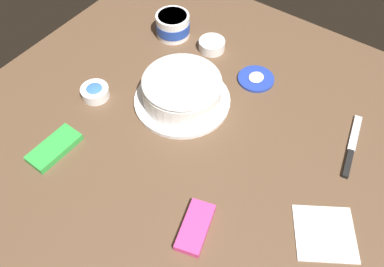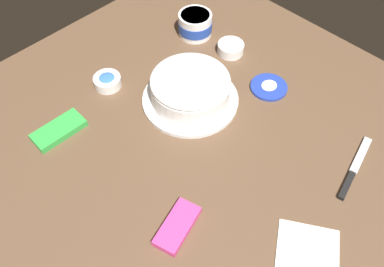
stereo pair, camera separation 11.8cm
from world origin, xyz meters
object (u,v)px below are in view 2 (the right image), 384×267
at_px(sprinkle_bowl_pink, 231,48).
at_px(frosting_tub_lid, 269,87).
at_px(frosted_cake, 190,90).
at_px(frosting_tub, 195,24).
at_px(candy_box_lower, 177,226).
at_px(candy_box_upper, 59,130).
at_px(sprinkle_bowl_blue, 107,81).
at_px(spreading_knife, 353,173).
at_px(paper_napkin, 308,253).

bearing_deg(sprinkle_bowl_pink, frosting_tub_lid, -101.92).
height_order(frosted_cake, frosting_tub, frosted_cake).
bearing_deg(candy_box_lower, candy_box_upper, 78.19).
xyz_separation_m(frosted_cake, sprinkle_bowl_blue, (-0.14, 0.24, -0.03)).
distance_m(candy_box_lower, candy_box_upper, 0.47).
distance_m(frosted_cake, sprinkle_bowl_blue, 0.28).
distance_m(frosting_tub_lid, spreading_knife, 0.38).
height_order(spreading_knife, sprinkle_bowl_blue, sprinkle_bowl_blue).
distance_m(candy_box_lower, paper_napkin, 0.33).
bearing_deg(paper_napkin, spreading_knife, 9.19).
bearing_deg(frosted_cake, frosting_tub_lid, -32.84).
bearing_deg(spreading_knife, candy_box_upper, 124.95).
relative_size(frosting_tub, frosting_tub_lid, 1.02).
relative_size(spreading_knife, candy_box_upper, 1.50).
bearing_deg(frosted_cake, sprinkle_bowl_pink, 13.55).
relative_size(frosted_cake, sprinkle_bowl_blue, 3.40).
distance_m(sprinkle_bowl_blue, paper_napkin, 0.80).
bearing_deg(candy_box_upper, frosted_cake, -25.70).
bearing_deg(candy_box_upper, paper_napkin, -72.43).
bearing_deg(sprinkle_bowl_blue, candy_box_upper, -167.05).
distance_m(frosting_tub, paper_napkin, 0.87).
relative_size(sprinkle_bowl_blue, candy_box_lower, 0.63).
height_order(frosting_tub, candy_box_lower, frosting_tub).
bearing_deg(frosting_tub, sprinkle_bowl_pink, -84.51).
xyz_separation_m(frosting_tub_lid, spreading_knife, (-0.10, -0.37, -0.00)).
bearing_deg(frosting_tub, frosting_tub_lid, -94.40).
xyz_separation_m(frosting_tub_lid, candy_box_upper, (-0.58, 0.33, 0.00)).
bearing_deg(frosted_cake, candy_box_lower, -139.41).
distance_m(frosting_tub, sprinkle_bowl_blue, 0.39).
distance_m(frosting_tub_lid, candy_box_upper, 0.67).
xyz_separation_m(sprinkle_bowl_blue, candy_box_upper, (-0.22, -0.05, -0.01)).
bearing_deg(spreading_knife, candy_box_lower, 153.36).
bearing_deg(frosting_tub_lid, candy_box_lower, -165.58).
bearing_deg(paper_napkin, candy_box_lower, 123.14).
height_order(frosted_cake, sprinkle_bowl_blue, frosted_cake).
height_order(frosted_cake, spreading_knife, frosted_cake).
bearing_deg(frosted_cake, sprinkle_bowl_blue, 120.31).
bearing_deg(frosting_tub, spreading_knife, -99.60).
bearing_deg(frosting_tub, paper_napkin, -117.22).
xyz_separation_m(sprinkle_bowl_blue, candy_box_lower, (-0.19, -0.52, -0.01)).
relative_size(frosting_tub, spreading_knife, 0.52).
xyz_separation_m(candy_box_lower, candy_box_upper, (-0.03, 0.47, -0.00)).
distance_m(sprinkle_bowl_blue, sprinkle_bowl_pink, 0.44).
bearing_deg(paper_napkin, frosting_tub_lid, 48.04).
relative_size(sprinkle_bowl_blue, sprinkle_bowl_pink, 0.97).
xyz_separation_m(frosted_cake, candy_box_lower, (-0.33, -0.28, -0.04)).
bearing_deg(spreading_knife, sprinkle_bowl_blue, 109.37).
height_order(frosting_tub, paper_napkin, frosting_tub).
xyz_separation_m(frosting_tub_lid, candy_box_lower, (-0.55, -0.14, 0.00)).
xyz_separation_m(frosted_cake, candy_box_upper, (-0.36, 0.19, -0.04)).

